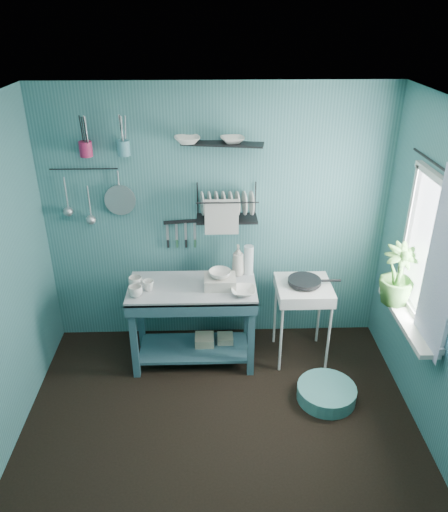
{
  "coord_description": "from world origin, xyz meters",
  "views": [
    {
      "loc": [
        -0.06,
        -2.82,
        3.06
      ],
      "look_at": [
        0.05,
        0.85,
        1.2
      ],
      "focal_mm": 35.0,
      "sensor_mm": 36.0,
      "label": 1
    }
  ],
  "objects_px": {
    "mug_mid": "(148,285)",
    "mug_right": "(136,282)",
    "frying_pan": "(304,281)",
    "mug_left": "(135,291)",
    "potted_plant": "(398,275)",
    "storage_tin_large": "(205,346)",
    "work_counter": "(193,323)",
    "dish_rack": "(227,203)",
    "floor_basin": "(326,393)",
    "storage_tin_small": "(225,344)",
    "hotplate_stand": "(301,321)",
    "soap_bottle": "(238,260)",
    "colander": "(120,200)",
    "utensil_cup_magenta": "(86,149)",
    "wash_tub": "(220,282)",
    "utensil_cup_teal": "(124,148)",
    "water_bottle": "(249,260)"
  },
  "relations": [
    {
      "from": "mug_mid",
      "to": "mug_right",
      "type": "distance_m",
      "value": 0.13
    },
    {
      "from": "frying_pan",
      "to": "mug_left",
      "type": "bearing_deg",
      "value": -172.96
    },
    {
      "from": "frying_pan",
      "to": "potted_plant",
      "type": "xyz_separation_m",
      "value": [
        0.68,
        -0.38,
        0.26
      ]
    },
    {
      "from": "frying_pan",
      "to": "storage_tin_large",
      "type": "xyz_separation_m",
      "value": [
        -0.91,
        0.03,
        -0.72
      ]
    },
    {
      "from": "mug_right",
      "to": "work_counter",
      "type": "bearing_deg",
      "value": 0.0
    },
    {
      "from": "dish_rack",
      "to": "floor_basin",
      "type": "xyz_separation_m",
      "value": [
        0.83,
        -0.92,
        -1.4
      ]
    },
    {
      "from": "dish_rack",
      "to": "storage_tin_large",
      "type": "height_order",
      "value": "dish_rack"
    },
    {
      "from": "storage_tin_large",
      "to": "storage_tin_small",
      "type": "bearing_deg",
      "value": 8.53
    },
    {
      "from": "hotplate_stand",
      "to": "floor_basin",
      "type": "height_order",
      "value": "hotplate_stand"
    },
    {
      "from": "mug_mid",
      "to": "storage_tin_small",
      "type": "xyz_separation_m",
      "value": [
        0.68,
        0.14,
        -0.75
      ]
    },
    {
      "from": "work_counter",
      "to": "potted_plant",
      "type": "height_order",
      "value": "potted_plant"
    },
    {
      "from": "soap_bottle",
      "to": "work_counter",
      "type": "bearing_deg",
      "value": -154.54
    },
    {
      "from": "soap_bottle",
      "to": "floor_basin",
      "type": "relative_size",
      "value": 0.59
    },
    {
      "from": "hotplate_stand",
      "to": "colander",
      "type": "height_order",
      "value": "colander"
    },
    {
      "from": "utensil_cup_magenta",
      "to": "colander",
      "type": "xyz_separation_m",
      "value": [
        0.24,
        0.03,
        -0.48
      ]
    },
    {
      "from": "frying_pan",
      "to": "potted_plant",
      "type": "relative_size",
      "value": 0.58
    },
    {
      "from": "storage_tin_large",
      "to": "utensil_cup_magenta",
      "type": "bearing_deg",
      "value": 161.38
    },
    {
      "from": "mug_right",
      "to": "wash_tub",
      "type": "bearing_deg",
      "value": -1.53
    },
    {
      "from": "mug_mid",
      "to": "hotplate_stand",
      "type": "distance_m",
      "value": 1.47
    },
    {
      "from": "dish_rack",
      "to": "mug_right",
      "type": "bearing_deg",
      "value": -157.06
    },
    {
      "from": "mug_left",
      "to": "hotplate_stand",
      "type": "height_order",
      "value": "mug_left"
    },
    {
      "from": "utensil_cup_teal",
      "to": "storage_tin_large",
      "type": "distance_m",
      "value": 1.99
    },
    {
      "from": "soap_bottle",
      "to": "potted_plant",
      "type": "xyz_separation_m",
      "value": [
        1.27,
        -0.55,
        0.13
      ]
    },
    {
      "from": "soap_bottle",
      "to": "dish_rack",
      "type": "xyz_separation_m",
      "value": [
        -0.1,
        0.13,
        0.51
      ]
    },
    {
      "from": "work_counter",
      "to": "soap_bottle",
      "type": "height_order",
      "value": "soap_bottle"
    },
    {
      "from": "dish_rack",
      "to": "colander",
      "type": "distance_m",
      "value": 0.97
    },
    {
      "from": "work_counter",
      "to": "potted_plant",
      "type": "relative_size",
      "value": 2.2
    },
    {
      "from": "frying_pan",
      "to": "floor_basin",
      "type": "relative_size",
      "value": 0.59
    },
    {
      "from": "work_counter",
      "to": "dish_rack",
      "type": "xyz_separation_m",
      "value": [
        0.32,
        0.33,
        1.06
      ]
    },
    {
      "from": "soap_bottle",
      "to": "water_bottle",
      "type": "height_order",
      "value": "soap_bottle"
    },
    {
      "from": "mug_mid",
      "to": "mug_right",
      "type": "height_order",
      "value": "mug_right"
    },
    {
      "from": "utensil_cup_magenta",
      "to": "potted_plant",
      "type": "relative_size",
      "value": 0.25
    },
    {
      "from": "frying_pan",
      "to": "utensil_cup_magenta",
      "type": "xyz_separation_m",
      "value": [
        -1.9,
        0.36,
        1.13
      ]
    },
    {
      "from": "wash_tub",
      "to": "utensil_cup_magenta",
      "type": "relative_size",
      "value": 2.15
    },
    {
      "from": "water_bottle",
      "to": "work_counter",
      "type": "bearing_deg",
      "value": -157.07
    },
    {
      "from": "hotplate_stand",
      "to": "water_bottle",
      "type": "bearing_deg",
      "value": 169.54
    },
    {
      "from": "mug_right",
      "to": "wash_tub",
      "type": "relative_size",
      "value": 0.44
    },
    {
      "from": "soap_bottle",
      "to": "frying_pan",
      "type": "height_order",
      "value": "soap_bottle"
    },
    {
      "from": "mug_right",
      "to": "storage_tin_small",
      "type": "xyz_separation_m",
      "value": [
        0.8,
        0.08,
        -0.76
      ]
    },
    {
      "from": "utensil_cup_magenta",
      "to": "potted_plant",
      "type": "bearing_deg",
      "value": -15.92
    },
    {
      "from": "wash_tub",
      "to": "floor_basin",
      "type": "height_order",
      "value": "wash_tub"
    },
    {
      "from": "potted_plant",
      "to": "storage_tin_large",
      "type": "bearing_deg",
      "value": 165.78
    },
    {
      "from": "utensil_cup_teal",
      "to": "potted_plant",
      "type": "xyz_separation_m",
      "value": [
        2.26,
        -0.74,
        -0.87
      ]
    },
    {
      "from": "soap_bottle",
      "to": "utensil_cup_teal",
      "type": "relative_size",
      "value": 2.3
    },
    {
      "from": "water_bottle",
      "to": "potted_plant",
      "type": "bearing_deg",
      "value": -26.06
    },
    {
      "from": "mug_left",
      "to": "wash_tub",
      "type": "distance_m",
      "value": 0.74
    },
    {
      "from": "dish_rack",
      "to": "utensil_cup_magenta",
      "type": "height_order",
      "value": "utensil_cup_magenta"
    },
    {
      "from": "mug_right",
      "to": "storage_tin_small",
      "type": "distance_m",
      "value": 1.1
    },
    {
      "from": "colander",
      "to": "storage_tin_small",
      "type": "xyz_separation_m",
      "value": [
        0.94,
        -0.33,
        -1.38
      ]
    },
    {
      "from": "mug_left",
      "to": "hotplate_stand",
      "type": "distance_m",
      "value": 1.57
    }
  ]
}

